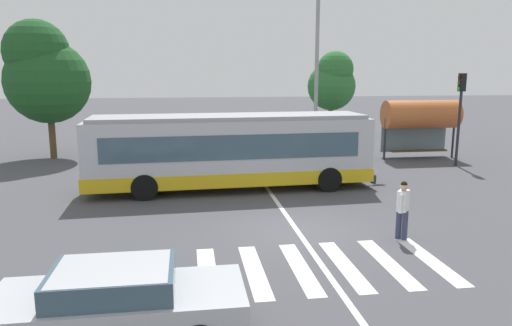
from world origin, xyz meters
The scene contains 16 objects.
ground_plane centered at (0.00, 0.00, 0.00)m, with size 160.00×160.00×0.00m, color #47474C.
city_transit_bus centered at (-1.47, 5.61, 1.59)m, with size 11.68×3.03×3.06m.
pedestrian_crossing_street centered at (2.84, -1.15, 0.97)m, with size 0.46×0.47×1.72m.
foreground_sedan centered at (-4.52, -5.32, 0.77)m, with size 4.50×1.88×1.35m.
parked_car_charcoal centered at (-6.16, 14.71, 0.77)m, with size 1.88×4.50×1.35m.
parked_car_champagne centered at (-3.53, 14.94, 0.77)m, with size 1.93×4.53×1.35m.
parked_car_teal centered at (-0.80, 14.57, 0.77)m, with size 1.88×4.50×1.35m.
parked_car_silver centered at (1.83, 15.25, 0.77)m, with size 2.07×4.60×1.35m.
parked_car_black centered at (4.53, 14.69, 0.77)m, with size 1.89×4.51×1.35m.
traffic_light_far_corner centered at (10.53, 8.92, 3.16)m, with size 0.33×0.32×4.71m.
bus_stop_shelter centered at (9.58, 11.13, 2.42)m, with size 4.16×1.54×3.25m.
twin_arm_street_lamp centered at (3.56, 10.95, 5.50)m, with size 5.35×0.32×8.81m.
background_tree_left centered at (-10.79, 14.20, 4.71)m, with size 4.56×4.56×7.55m.
background_tree_right centered at (7.57, 20.99, 4.09)m, with size 3.55×3.55×6.30m.
crosswalk_painted_stripes centered at (-0.53, -2.75, 0.00)m, with size 7.30×3.24×0.01m.
lane_center_line centered at (0.04, 2.00, 0.00)m, with size 0.16×24.00×0.01m, color silver.
Camera 1 is at (-3.21, -13.52, 4.74)m, focal length 33.39 mm.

